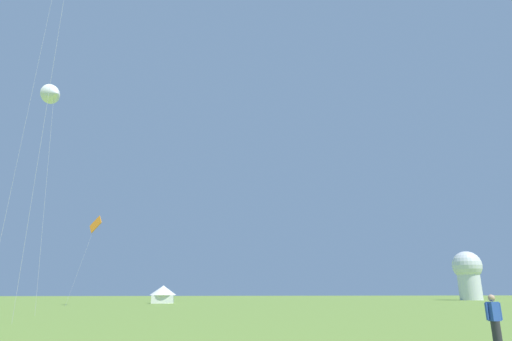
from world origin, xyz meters
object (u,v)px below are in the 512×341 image
kite_orange_diamond (96,225)px  kite_white_delta (54,94)px  festival_tent_center (163,293)px  observatory_dome (468,273)px  person_spectator (495,323)px

kite_orange_diamond → kite_white_delta: (-0.17, -23.13, 9.06)m
festival_tent_center → observatory_dome: size_ratio=0.40×
kite_orange_diamond → festival_tent_center: bearing=49.7°
kite_white_delta → observatory_dome: kite_white_delta is taller
kite_orange_diamond → person_spectator: size_ratio=7.17×
festival_tent_center → observatory_dome: bearing=13.2°
kite_orange_diamond → person_spectator: kite_orange_diamond is taller
festival_tent_center → observatory_dome: 68.95m
kite_white_delta → festival_tent_center: size_ratio=4.88×
kite_white_delta → festival_tent_center: bearing=74.3°
kite_white_delta → person_spectator: bearing=-48.0°
kite_orange_diamond → festival_tent_center: 17.38m
person_spectator → festival_tent_center: size_ratio=0.40×
kite_white_delta → observatory_dome: (76.59, 50.00, -14.06)m
kite_orange_diamond → festival_tent_center: kite_orange_diamond is taller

